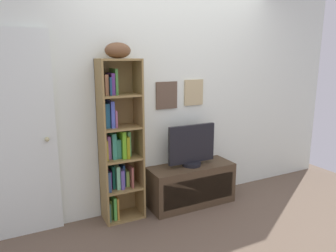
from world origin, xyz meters
TOP-DOWN VIEW (x-y plane):
  - ground at (0.00, 0.00)m, footprint 5.20×5.20m
  - back_wall at (0.00, 1.13)m, footprint 4.80×0.08m
  - bookshelf at (-0.72, 0.99)m, footprint 0.42×0.28m
  - football at (-0.69, 0.96)m, footprint 0.33×0.24m
  - tv_stand at (0.14, 0.90)m, footprint 1.01×0.39m
  - television at (0.14, 0.90)m, footprint 0.58×0.22m
  - door at (-1.70, 1.08)m, footprint 0.79×0.09m

SIDE VIEW (x-z plane):
  - ground at x=0.00m, z-range -0.04..0.00m
  - tv_stand at x=0.14m, z-range 0.00..0.48m
  - television at x=0.14m, z-range 0.47..0.95m
  - bookshelf at x=-0.72m, z-range -0.04..1.66m
  - door at x=-1.70m, z-range 0.00..1.97m
  - back_wall at x=0.00m, z-range 0.00..2.50m
  - football at x=-0.69m, z-range 1.69..1.85m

